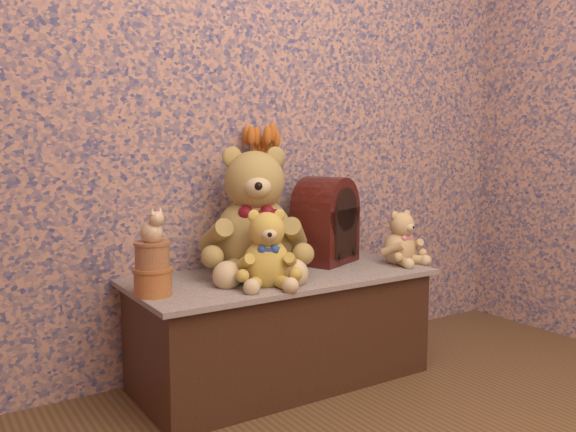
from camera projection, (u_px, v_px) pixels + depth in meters
The scene contains 10 objects.
display_shelf at pixel (281, 327), 2.42m from camera, with size 1.21×0.56×0.44m, color #3C567A.
teddy_large at pixel (254, 206), 2.38m from camera, with size 0.43×0.52×0.55m, color #A07E3E, non-canonical shape.
teddy_medium at pixel (267, 245), 2.19m from camera, with size 0.24×0.29×0.30m, color gold, non-canonical shape.
teddy_small at pixel (400, 235), 2.60m from camera, with size 0.20×0.24×0.25m, color tan, non-canonical shape.
cathedral_radio at pixel (326, 220), 2.61m from camera, with size 0.27×0.20×0.38m, color black, non-canonical shape.
ceramic_vase at pixel (267, 242), 2.55m from camera, with size 0.12×0.12×0.20m, color tan.
dried_stalks at pixel (266, 175), 2.52m from camera, with size 0.19×0.19×0.37m, color #C7611F, non-canonical shape.
biscuit_tin_lower at pixel (153, 282), 2.05m from camera, with size 0.13×0.13×0.09m, color gold.
biscuit_tin_upper at pixel (152, 256), 2.04m from camera, with size 0.12×0.12×0.09m, color tan.
cat_figurine at pixel (151, 225), 2.03m from camera, with size 0.09×0.10×0.12m, color silver, non-canonical shape.
Camera 1 is at (-1.25, -0.76, 0.96)m, focal length 37.28 mm.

